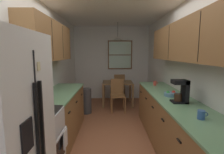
# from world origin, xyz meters

# --- Properties ---
(ground_plane) EXTENTS (12.00, 12.00, 0.00)m
(ground_plane) POSITION_xyz_m (0.00, 1.00, 0.00)
(ground_plane) COLOR #995B3D
(wall_left) EXTENTS (0.10, 9.00, 2.55)m
(wall_left) POSITION_xyz_m (-1.35, 1.00, 1.27)
(wall_left) COLOR silver
(wall_left) RESTS_ON ground
(wall_right) EXTENTS (0.10, 9.00, 2.55)m
(wall_right) POSITION_xyz_m (1.35, 1.00, 1.27)
(wall_right) COLOR silver
(wall_right) RESTS_ON ground
(wall_back) EXTENTS (4.40, 0.10, 2.55)m
(wall_back) POSITION_xyz_m (0.00, 3.65, 1.27)
(wall_back) COLOR silver
(wall_back) RESTS_ON ground
(ceiling_slab) EXTENTS (4.40, 9.00, 0.08)m
(ceiling_slab) POSITION_xyz_m (0.00, 1.00, 2.59)
(ceiling_slab) COLOR white
(stove_range) EXTENTS (0.66, 0.62, 1.10)m
(stove_range) POSITION_xyz_m (-0.99, -0.50, 0.47)
(stove_range) COLOR silver
(stove_range) RESTS_ON ground
(microwave_over_range) EXTENTS (0.39, 0.59, 0.36)m
(microwave_over_range) POSITION_xyz_m (-1.11, -0.50, 1.65)
(microwave_over_range) COLOR white
(counter_left) EXTENTS (0.64, 1.79, 0.90)m
(counter_left) POSITION_xyz_m (-1.00, 0.71, 0.45)
(counter_left) COLOR olive
(counter_left) RESTS_ON ground
(upper_cabinets_left) EXTENTS (0.33, 1.87, 0.69)m
(upper_cabinets_left) POSITION_xyz_m (-1.14, 0.66, 1.84)
(upper_cabinets_left) COLOR olive
(counter_right) EXTENTS (0.64, 3.46, 0.90)m
(counter_right) POSITION_xyz_m (1.00, 0.08, 0.45)
(counter_right) COLOR olive
(counter_right) RESTS_ON ground
(upper_cabinets_right) EXTENTS (0.33, 3.14, 0.62)m
(upper_cabinets_right) POSITION_xyz_m (1.14, 0.03, 1.81)
(upper_cabinets_right) COLOR olive
(dining_table) EXTENTS (0.93, 0.77, 0.72)m
(dining_table) POSITION_xyz_m (0.18, 2.83, 0.61)
(dining_table) COLOR brown
(dining_table) RESTS_ON ground
(dining_chair_near) EXTENTS (0.43, 0.43, 0.90)m
(dining_chair_near) POSITION_xyz_m (0.16, 2.23, 0.50)
(dining_chair_near) COLOR olive
(dining_chair_near) RESTS_ON ground
(dining_chair_far) EXTENTS (0.44, 0.44, 0.90)m
(dining_chair_far) POSITION_xyz_m (0.26, 3.42, 0.50)
(dining_chair_far) COLOR olive
(dining_chair_far) RESTS_ON ground
(pendant_light) EXTENTS (0.29, 0.29, 0.54)m
(pendant_light) POSITION_xyz_m (0.18, 2.83, 2.06)
(pendant_light) COLOR black
(back_window) EXTENTS (0.85, 0.05, 1.00)m
(back_window) POSITION_xyz_m (0.30, 3.58, 1.56)
(back_window) COLOR brown
(trash_bin) EXTENTS (0.28, 0.28, 0.68)m
(trash_bin) POSITION_xyz_m (-0.70, 2.05, 0.34)
(trash_bin) COLOR #3F3F42
(trash_bin) RESTS_ON ground
(storage_canister) EXTENTS (0.11, 0.11, 0.19)m
(storage_canister) POSITION_xyz_m (-1.00, 0.00, 1.00)
(storage_canister) COLOR #D84C19
(storage_canister) RESTS_ON counter_left
(dish_towel) EXTENTS (0.02, 0.16, 0.24)m
(dish_towel) POSITION_xyz_m (-0.64, -0.34, 0.50)
(dish_towel) COLOR white
(coffee_maker) EXTENTS (0.22, 0.18, 0.34)m
(coffee_maker) POSITION_xyz_m (1.01, -0.03, 1.08)
(coffee_maker) COLOR black
(coffee_maker) RESTS_ON counter_right
(mug_by_coffeemaker) EXTENTS (0.11, 0.07, 0.10)m
(mug_by_coffeemaker) POSITION_xyz_m (0.97, 1.32, 0.95)
(mug_by_coffeemaker) COLOR #BF3F33
(mug_by_coffeemaker) RESTS_ON counter_right
(mug_spare) EXTENTS (0.12, 0.08, 0.10)m
(mug_spare) POSITION_xyz_m (0.96, -0.68, 0.95)
(mug_spare) COLOR #335999
(mug_spare) RESTS_ON counter_right
(fruit_bowl) EXTENTS (0.23, 0.23, 0.09)m
(fruit_bowl) POSITION_xyz_m (0.99, 0.35, 0.94)
(fruit_bowl) COLOR #597F9E
(fruit_bowl) RESTS_ON counter_right
(table_serving_bowl) EXTENTS (0.20, 0.20, 0.06)m
(table_serving_bowl) POSITION_xyz_m (0.22, 2.88, 0.75)
(table_serving_bowl) COLOR #4C7299
(table_serving_bowl) RESTS_ON dining_table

